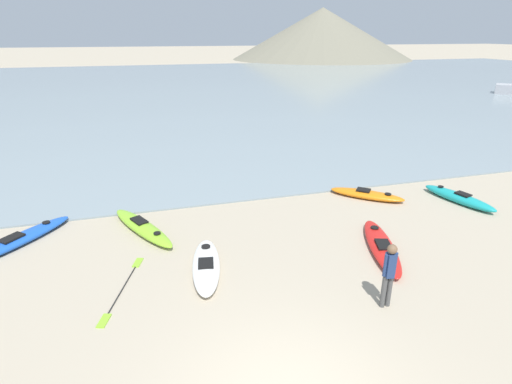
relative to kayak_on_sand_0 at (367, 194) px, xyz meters
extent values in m
cube|color=gray|center=(-5.98, 35.92, -0.11)|extent=(160.00, 70.00, 0.06)
cone|color=gray|center=(34.81, 80.06, 5.51)|extent=(41.90, 41.90, 11.30)
ellipsoid|color=orange|center=(0.00, 0.00, 0.00)|extent=(2.50, 2.31, 0.28)
cube|color=black|center=(-0.10, 0.09, 0.16)|extent=(0.62, 0.61, 0.05)
cylinder|color=black|center=(0.57, -0.49, 0.15)|extent=(0.24, 0.24, 0.02)
ellipsoid|color=#8CCC2D|center=(-8.15, -0.48, 0.01)|extent=(2.06, 3.35, 0.30)
cube|color=black|center=(-8.22, -0.33, 0.18)|extent=(0.57, 0.70, 0.05)
cylinder|color=black|center=(-7.73, -1.33, 0.17)|extent=(0.21, 0.21, 0.02)
ellipsoid|color=red|center=(-1.63, -3.56, -0.02)|extent=(1.71, 3.33, 0.25)
cube|color=black|center=(-1.69, -3.72, 0.13)|extent=(0.55, 0.68, 0.05)
cylinder|color=black|center=(-1.34, -2.71, 0.12)|extent=(0.24, 0.24, 0.02)
ellipsoid|color=teal|center=(3.01, -1.29, 0.03)|extent=(1.26, 2.89, 0.35)
cube|color=black|center=(3.04, -1.43, 0.23)|extent=(0.44, 0.57, 0.05)
cylinder|color=black|center=(2.82, -0.53, 0.22)|extent=(0.21, 0.21, 0.02)
ellipsoid|color=blue|center=(-11.65, -0.31, -0.01)|extent=(2.81, 3.08, 0.27)
cube|color=black|center=(-11.77, -0.44, 0.15)|extent=(0.69, 0.72, 0.05)
cylinder|color=black|center=(-11.02, 0.42, 0.14)|extent=(0.23, 0.23, 0.02)
ellipsoid|color=white|center=(-6.60, -3.21, -0.01)|extent=(1.14, 2.79, 0.28)
cube|color=black|center=(-6.62, -3.34, 0.16)|extent=(0.46, 0.55, 0.05)
cylinder|color=black|center=(-6.48, -2.47, 0.14)|extent=(0.25, 0.25, 0.02)
cylinder|color=#4C4C4C|center=(-3.03, -5.79, 0.25)|extent=(0.12, 0.12, 0.79)
cylinder|color=#4C4C4C|center=(-2.89, -5.79, 0.25)|extent=(0.12, 0.12, 0.79)
cube|color=navy|center=(-2.96, -5.79, 0.93)|extent=(0.22, 0.24, 0.56)
cylinder|color=navy|center=(-3.08, -5.79, 0.94)|extent=(0.08, 0.08, 0.53)
cylinder|color=navy|center=(-2.84, -5.79, 0.94)|extent=(0.08, 0.08, 0.53)
sphere|color=brown|center=(-2.96, -5.79, 1.32)|extent=(0.21, 0.21, 0.21)
cylinder|color=black|center=(-8.68, -3.47, -0.13)|extent=(0.62, 1.81, 0.03)
cube|color=#8CCC2D|center=(-9.05, -4.58, -0.13)|extent=(0.31, 0.47, 0.03)
cube|color=#8CCC2D|center=(-8.32, -2.36, -0.13)|extent=(0.31, 0.47, 0.03)
camera|label=1|loc=(-7.83, -12.14, 5.61)|focal=28.00mm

